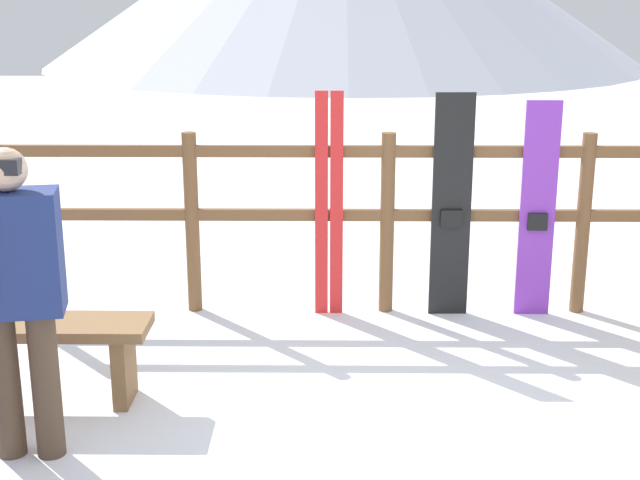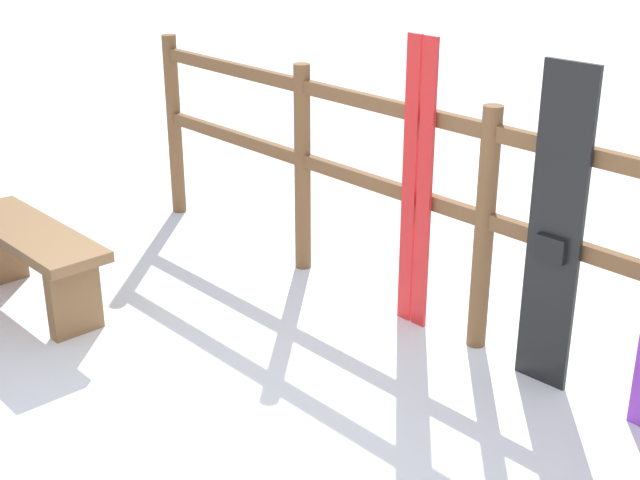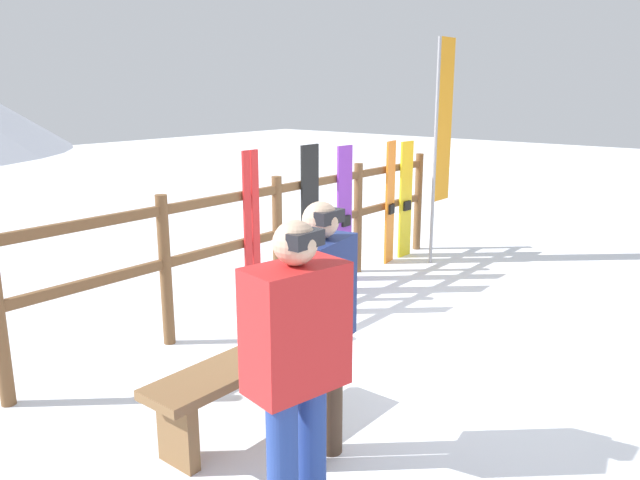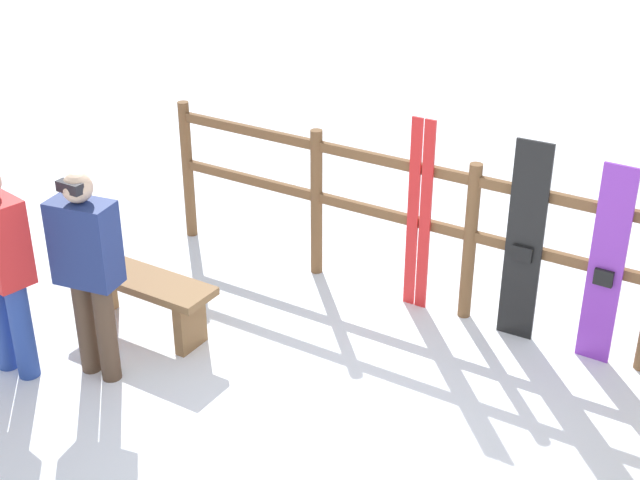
# 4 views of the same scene
# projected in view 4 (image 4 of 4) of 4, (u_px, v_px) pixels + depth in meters

# --- Properties ---
(ground_plane) EXTENTS (40.00, 40.00, 0.00)m
(ground_plane) POSITION_uv_depth(u_px,v_px,m) (337.00, 456.00, 5.59)
(ground_plane) COLOR white
(fence) EXTENTS (5.62, 0.10, 1.29)m
(fence) POSITION_uv_depth(u_px,v_px,m) (471.00, 229.00, 6.74)
(fence) COLOR brown
(fence) RESTS_ON ground
(bench) EXTENTS (1.21, 0.36, 0.48)m
(bench) POSITION_uv_depth(u_px,v_px,m) (142.00, 291.00, 6.74)
(bench) COLOR brown
(bench) RESTS_ON ground
(person_navy) EXTENTS (0.47, 0.31, 1.55)m
(person_navy) POSITION_uv_depth(u_px,v_px,m) (87.00, 264.00, 5.98)
(person_navy) COLOR #4C3828
(person_navy) RESTS_ON ground
(ski_pair_red) EXTENTS (0.20, 0.02, 1.59)m
(ski_pair_red) POSITION_uv_depth(u_px,v_px,m) (419.00, 216.00, 6.88)
(ski_pair_red) COLOR red
(ski_pair_red) RESTS_ON ground
(snowboard_black_stripe) EXTENTS (0.27, 0.06, 1.58)m
(snowboard_black_stripe) POSITION_uv_depth(u_px,v_px,m) (524.00, 244.00, 6.48)
(snowboard_black_stripe) COLOR black
(snowboard_black_stripe) RESTS_ON ground
(snowboard_purple) EXTENTS (0.24, 0.06, 1.52)m
(snowboard_purple) POSITION_uv_depth(u_px,v_px,m) (606.00, 267.00, 6.21)
(snowboard_purple) COLOR purple
(snowboard_purple) RESTS_ON ground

